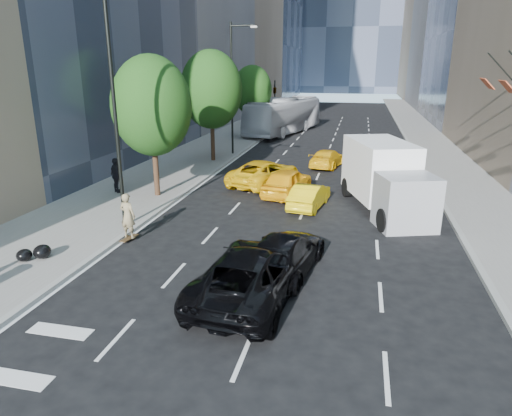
% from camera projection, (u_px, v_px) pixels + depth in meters
% --- Properties ---
extents(ground, '(160.00, 160.00, 0.00)m').
position_uv_depth(ground, '(243.00, 282.00, 15.41)').
color(ground, black).
rests_on(ground, ground).
extents(sidewalk_left, '(6.00, 120.00, 0.15)m').
position_uv_depth(sidewalk_left, '(230.00, 138.00, 45.21)').
color(sidewalk_left, slate).
rests_on(sidewalk_left, ground).
extents(sidewalk_right, '(4.00, 120.00, 0.15)m').
position_uv_depth(sidewalk_right, '(432.00, 146.00, 41.20)').
color(sidewalk_right, slate).
rests_on(sidewalk_right, ground).
extents(lamp_near, '(2.13, 0.22, 10.00)m').
position_uv_depth(lamp_near, '(117.00, 96.00, 18.73)').
color(lamp_near, black).
rests_on(lamp_near, sidewalk_left).
extents(lamp_far, '(2.13, 0.22, 10.00)m').
position_uv_depth(lamp_far, '(234.00, 81.00, 35.48)').
color(lamp_far, black).
rests_on(lamp_far, sidewalk_left).
extents(tree_near, '(4.20, 4.20, 7.46)m').
position_uv_depth(tree_near, '(152.00, 106.00, 23.82)').
color(tree_near, black).
rests_on(tree_near, sidewalk_left).
extents(tree_mid, '(4.50, 4.50, 7.99)m').
position_uv_depth(tree_mid, '(211.00, 90.00, 33.02)').
color(tree_mid, black).
rests_on(tree_mid, sidewalk_left).
extents(tree_far, '(3.90, 3.90, 6.92)m').
position_uv_depth(tree_far, '(252.00, 90.00, 45.33)').
color(tree_far, black).
rests_on(tree_far, sidewalk_left).
extents(traffic_signal, '(2.48, 0.53, 5.20)m').
position_uv_depth(traffic_signal, '(275.00, 90.00, 52.72)').
color(traffic_signal, black).
rests_on(traffic_signal, sidewalk_left).
extents(skateboarder, '(0.77, 0.57, 1.92)m').
position_uv_depth(skateboarder, '(128.00, 219.00, 18.81)').
color(skateboarder, '#7B6D4D').
rests_on(skateboarder, ground).
extents(black_sedan_lincoln, '(3.23, 6.10, 1.63)m').
position_uv_depth(black_sedan_lincoln, '(252.00, 273.00, 14.26)').
color(black_sedan_lincoln, black).
rests_on(black_sedan_lincoln, ground).
extents(black_sedan_mercedes, '(2.75, 5.25, 1.45)m').
position_uv_depth(black_sedan_mercedes, '(284.00, 254.00, 15.92)').
color(black_sedan_mercedes, black).
rests_on(black_sedan_mercedes, ground).
extents(taxi_a, '(2.60, 4.81, 1.55)m').
position_uv_depth(taxi_a, '(287.00, 182.00, 25.54)').
color(taxi_a, '#FFB10D').
rests_on(taxi_a, ground).
extents(taxi_b, '(1.92, 3.99, 1.26)m').
position_uv_depth(taxi_b, '(309.00, 196.00, 23.35)').
color(taxi_b, '#DAB70B').
rests_on(taxi_b, ground).
extents(taxi_c, '(4.15, 6.02, 1.53)m').
position_uv_depth(taxi_c, '(264.00, 173.00, 27.70)').
color(taxi_c, '#EDB70C').
rests_on(taxi_c, ground).
extents(taxi_d, '(2.59, 4.60, 1.26)m').
position_uv_depth(taxi_d, '(327.00, 158.00, 32.73)').
color(taxi_d, yellow).
rests_on(taxi_d, ground).
extents(city_bus, '(6.47, 13.84, 3.75)m').
position_uv_depth(city_bus, '(284.00, 116.00, 48.68)').
color(city_bus, silver).
rests_on(city_bus, ground).
extents(box_truck, '(4.58, 7.46, 3.36)m').
position_uv_depth(box_truck, '(385.00, 177.00, 22.59)').
color(box_truck, white).
rests_on(box_truck, ground).
extents(pedestrian_b, '(1.22, 1.07, 1.97)m').
position_uv_depth(pedestrian_b, '(116.00, 175.00, 25.45)').
color(pedestrian_b, black).
rests_on(pedestrian_b, sidewalk_left).
extents(garbage_bags, '(1.05, 1.01, 0.52)m').
position_uv_depth(garbage_bags, '(35.00, 253.00, 16.81)').
color(garbage_bags, black).
rests_on(garbage_bags, sidewalk_left).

